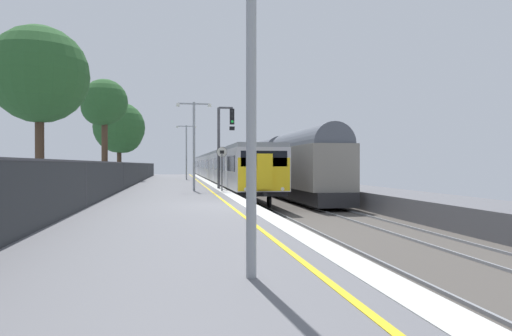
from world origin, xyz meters
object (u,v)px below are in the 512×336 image
Objects in this scene: commuter_train_at_platform at (215,167)px; platform_lamp_near at (251,40)px; background_tree_right at (120,129)px; background_tree_centre at (103,105)px; background_tree_left at (118,129)px; freight_train_adjacent_track at (283,163)px; platform_lamp_mid at (194,138)px; signal_gantry at (223,138)px; speed_limit_sign at (222,163)px; platform_lamp_far at (186,147)px; background_tree_back at (39,77)px.

platform_lamp_near reaches higher than commuter_train_at_platform.
background_tree_centre is at bearing -89.17° from background_tree_right.
commuter_train_at_platform is 11.73m from background_tree_left.
freight_train_adjacent_track is 30.94m from platform_lamp_near.
platform_lamp_near is at bearing -90.00° from platform_lamp_mid.
background_tree_centre reaches higher than background_tree_right.
platform_lamp_near is at bearing -94.72° from signal_gantry.
background_tree_left is (-8.53, 23.46, 3.56)m from speed_limit_sign.
background_tree_centre reaches higher than freight_train_adjacent_track.
background_tree_back is at bearing -103.73° from platform_lamp_far.
speed_limit_sign is 10.81m from background_tree_centre.
background_tree_centre reaches higher than platform_lamp_far.
speed_limit_sign is 0.35× the size of background_tree_back.
background_tree_centre is (-7.84, 3.56, 2.38)m from signal_gantry.
background_tree_left is at bearing -159.77° from commuter_train_at_platform.
background_tree_centre is at bearing 138.10° from speed_limit_sign.
background_tree_centre is (-5.93, 6.17, 2.56)m from platform_lamp_mid.
platform_lamp_near is at bearing -77.52° from background_tree_centre.
freight_train_adjacent_track is at bearing 59.50° from speed_limit_sign.
platform_lamp_far is 0.76× the size of background_tree_back.
background_tree_left is (-6.98, 43.52, 1.98)m from platform_lamp_near.
platform_lamp_far reaches higher than speed_limit_sign.
speed_limit_sign is 0.35× the size of background_tree_right.
speed_limit_sign is 0.47× the size of platform_lamp_near.
speed_limit_sign is at bearing -18.97° from platform_lamp_mid.
background_tree_back reaches higher than platform_lamp_far.
background_tree_left reaches higher than platform_lamp_mid.
background_tree_left reaches higher than background_tree_back.
commuter_train_at_platform is at bearing 86.49° from signal_gantry.
background_tree_right is 1.01× the size of background_tree_back.
background_tree_right is at bearing 90.83° from background_tree_centre.
background_tree_back is (-0.66, -12.53, -0.49)m from background_tree_centre.
background_tree_back is (-6.59, -26.96, 1.87)m from platform_lamp_far.
speed_limit_sign is 0.50× the size of platform_lamp_mid.
background_tree_centre is at bearing 133.82° from platform_lamp_mid.
background_tree_back reaches higher than platform_lamp_mid.
signal_gantry is 3.56m from speed_limit_sign.
background_tree_left is (-6.98, 2.32, 1.93)m from platform_lamp_far.
background_tree_left is at bearing 161.58° from platform_lamp_far.
platform_lamp_far is at bearing 90.00° from platform_lamp_near.
commuter_train_at_platform is 24.30× the size of speed_limit_sign.
background_tree_centre is at bearing -112.33° from platform_lamp_far.
speed_limit_sign is 10.61m from background_tree_back.
background_tree_right reaches higher than platform_lamp_far.
signal_gantry is 0.70× the size of background_tree_centre.
freight_train_adjacent_track is 4.74× the size of platform_lamp_far.
commuter_train_at_platform is at bearing 73.22° from background_tree_back.
background_tree_left is 1.05× the size of background_tree_right.
signal_gantry reaches higher than commuter_train_at_platform.
commuter_train_at_platform is at bearing 103.00° from freight_train_adjacent_track.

